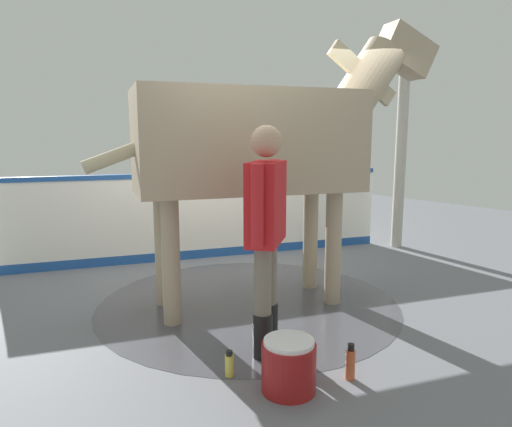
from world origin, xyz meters
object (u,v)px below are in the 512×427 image
at_px(horse, 261,140).
at_px(bottle_spray, 350,363).
at_px(wash_bucket, 289,365).
at_px(bottle_shampoo, 229,365).
at_px(handler, 266,224).

bearing_deg(horse, bottle_spray, -87.51).
height_order(wash_bucket, bottle_shampoo, wash_bucket).
height_order(horse, wash_bucket, horse).
bearing_deg(bottle_shampoo, handler, 108.08).
height_order(horse, bottle_shampoo, horse).
relative_size(horse, bottle_shampoo, 17.97).
height_order(horse, bottle_spray, horse).
bearing_deg(bottle_spray, wash_bucket, -110.56).
bearing_deg(handler, wash_bucket, 116.54).
bearing_deg(wash_bucket, horse, 146.99).
height_order(handler, wash_bucket, handler).
distance_m(horse, bottle_spray, 2.22).
height_order(wash_bucket, bottle_spray, wash_bucket).
bearing_deg(handler, bottle_spray, 155.84).
relative_size(wash_bucket, bottle_shampoo, 1.91).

